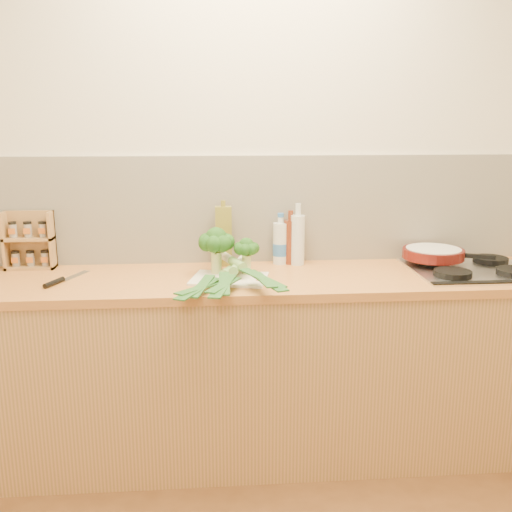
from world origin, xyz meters
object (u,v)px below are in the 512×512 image
Objects in this scene: gas_hob at (473,269)px; skillet at (434,253)px; spice_rack at (30,244)px; chefs_knife at (60,281)px; chopping_board at (229,279)px.

gas_hob is 1.37× the size of skillet.
spice_rack is at bearing -162.73° from skillet.
gas_hob is at bearing 23.81° from chefs_knife.
chefs_knife is at bearing -178.85° from gas_hob.
skillet reaches higher than chefs_knife.
spice_rack is at bearing 148.10° from chefs_knife.
chopping_board is 0.79× the size of skillet.
gas_hob is at bearing 15.19° from chopping_board.
gas_hob is 1.17m from chopping_board.
spice_rack is (-0.96, 0.30, 0.12)m from chopping_board.
chefs_knife is at bearing -153.98° from skillet.
spice_rack is (-1.99, 0.12, 0.06)m from skillet.
chefs_knife is (-0.76, 0.01, 0.00)m from chopping_board.
skillet is 2.00m from spice_rack.
chopping_board is at bearing 21.73° from chefs_knife.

